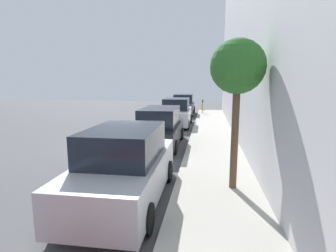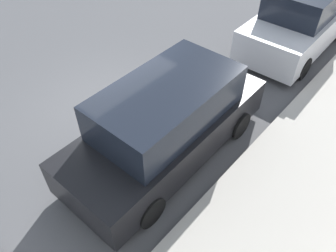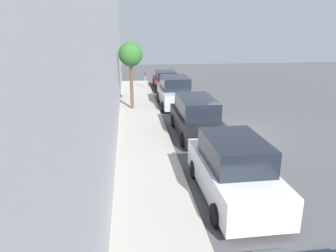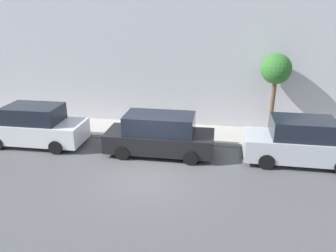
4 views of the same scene
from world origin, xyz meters
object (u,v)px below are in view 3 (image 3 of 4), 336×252
(parking_meter_near, at_px, (145,78))
(parked_suv_fourth, at_px, (234,170))
(parked_sedan_nearest, at_px, (166,81))
(street_tree, at_px, (131,55))
(parked_suv_second, at_px, (175,92))
(parked_minivan_third, at_px, (196,117))

(parking_meter_near, bearing_deg, parked_suv_fourth, 95.46)
(parked_sedan_nearest, height_order, street_tree, street_tree)
(parked_suv_second, bearing_deg, parking_meter_near, -74.61)
(parked_sedan_nearest, relative_size, street_tree, 1.09)
(parked_suv_second, relative_size, parked_minivan_third, 0.98)
(parked_sedan_nearest, bearing_deg, parking_meter_near, -0.92)
(parked_suv_second, bearing_deg, street_tree, 17.86)
(parking_meter_near, xyz_separation_m, street_tree, (1.23, 6.99, 2.47))
(parked_sedan_nearest, height_order, parking_meter_near, parking_meter_near)
(parked_suv_second, xyz_separation_m, parked_suv_fourth, (-0.09, 12.38, 0.00))
(parked_sedan_nearest, distance_m, parked_minivan_third, 12.21)
(parking_meter_near, distance_m, street_tree, 7.52)
(parked_minivan_third, distance_m, parked_suv_fourth, 6.20)
(parked_suv_fourth, bearing_deg, street_tree, -75.36)
(parked_minivan_third, relative_size, street_tree, 1.19)
(street_tree, bearing_deg, parked_suv_fourth, 104.64)
(parked_suv_second, height_order, parked_minivan_third, parked_suv_second)
(street_tree, bearing_deg, parked_sedan_nearest, -112.96)
(parked_minivan_third, bearing_deg, parked_suv_second, -88.41)
(parked_sedan_nearest, relative_size, parking_meter_near, 3.23)
(parked_suv_second, distance_m, parked_suv_fourth, 12.38)
(street_tree, bearing_deg, parking_meter_near, -99.97)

